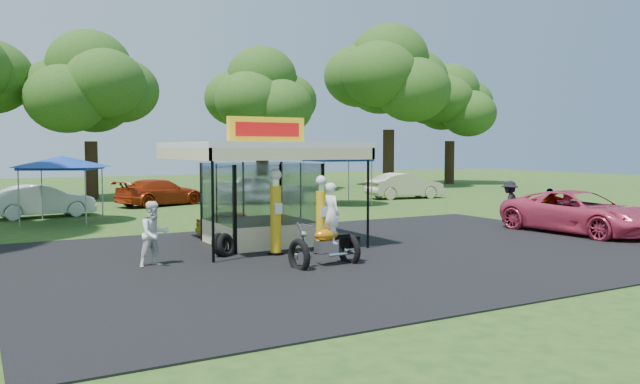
{
  "coord_description": "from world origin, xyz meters",
  "views": [
    {
      "loc": [
        -10.31,
        -13.81,
        3.18
      ],
      "look_at": [
        -0.31,
        4.0,
        1.75
      ],
      "focal_mm": 35.0,
      "sensor_mm": 36.0,
      "label": 1
    }
  ],
  "objects_px": {
    "tent_west": "(62,162)",
    "spectator_east_a": "(509,204)",
    "gas_station_kiosk": "(260,191)",
    "bg_car_c": "(261,189)",
    "gas_pump_left": "(276,214)",
    "tent_east": "(337,155)",
    "bg_car_b": "(160,192)",
    "spectator_west": "(154,234)",
    "bg_car_a": "(42,201)",
    "bg_car_e": "(405,186)",
    "kiosk_car": "(236,223)",
    "gas_pump_right": "(321,217)",
    "a_frame_sign": "(623,221)",
    "pink_sedan": "(579,212)",
    "spectator_east_b": "(550,210)",
    "motorcycle": "(329,233)"
  },
  "relations": [
    {
      "from": "gas_station_kiosk",
      "to": "gas_pump_left",
      "type": "bearing_deg",
      "value": -102.39
    },
    {
      "from": "a_frame_sign",
      "to": "bg_car_e",
      "type": "distance_m",
      "value": 17.83
    },
    {
      "from": "pink_sedan",
      "to": "bg_car_b",
      "type": "xyz_separation_m",
      "value": [
        -10.56,
        19.11,
        -0.07
      ]
    },
    {
      "from": "tent_west",
      "to": "tent_east",
      "type": "xyz_separation_m",
      "value": [
        14.6,
        1.49,
        0.21
      ]
    },
    {
      "from": "bg_car_a",
      "to": "tent_west",
      "type": "xyz_separation_m",
      "value": [
        0.6,
        -2.6,
        1.84
      ]
    },
    {
      "from": "spectator_east_a",
      "to": "tent_west",
      "type": "height_order",
      "value": "tent_west"
    },
    {
      "from": "tent_east",
      "to": "bg_car_a",
      "type": "bearing_deg",
      "value": 175.81
    },
    {
      "from": "spectator_west",
      "to": "gas_pump_right",
      "type": "bearing_deg",
      "value": -19.8
    },
    {
      "from": "motorcycle",
      "to": "spectator_east_a",
      "type": "distance_m",
      "value": 11.42
    },
    {
      "from": "gas_pump_left",
      "to": "tent_east",
      "type": "distance_m",
      "value": 17.01
    },
    {
      "from": "spectator_east_a",
      "to": "tent_west",
      "type": "bearing_deg",
      "value": -57.68
    },
    {
      "from": "bg_car_b",
      "to": "spectator_east_a",
      "type": "bearing_deg",
      "value": -169.06
    },
    {
      "from": "a_frame_sign",
      "to": "pink_sedan",
      "type": "distance_m",
      "value": 1.5
    },
    {
      "from": "bg_car_b",
      "to": "tent_east",
      "type": "bearing_deg",
      "value": -136.84
    },
    {
      "from": "gas_pump_right",
      "to": "motorcycle",
      "type": "bearing_deg",
      "value": -112.68
    },
    {
      "from": "gas_pump_right",
      "to": "bg_car_e",
      "type": "relative_size",
      "value": 0.48
    },
    {
      "from": "spectator_east_b",
      "to": "bg_car_e",
      "type": "relative_size",
      "value": 0.34
    },
    {
      "from": "gas_station_kiosk",
      "to": "bg_car_c",
      "type": "height_order",
      "value": "gas_station_kiosk"
    },
    {
      "from": "tent_west",
      "to": "spectator_east_a",
      "type": "bearing_deg",
      "value": -33.45
    },
    {
      "from": "gas_station_kiosk",
      "to": "spectator_east_b",
      "type": "distance_m",
      "value": 11.32
    },
    {
      "from": "bg_car_a",
      "to": "bg_car_e",
      "type": "height_order",
      "value": "bg_car_e"
    },
    {
      "from": "gas_station_kiosk",
      "to": "tent_east",
      "type": "height_order",
      "value": "gas_station_kiosk"
    },
    {
      "from": "gas_pump_right",
      "to": "bg_car_a",
      "type": "height_order",
      "value": "gas_pump_right"
    },
    {
      "from": "tent_west",
      "to": "bg_car_b",
      "type": "bearing_deg",
      "value": 45.5
    },
    {
      "from": "kiosk_car",
      "to": "tent_east",
      "type": "height_order",
      "value": "tent_east"
    },
    {
      "from": "motorcycle",
      "to": "spectator_east_b",
      "type": "xyz_separation_m",
      "value": [
        10.94,
        1.98,
        -0.08
      ]
    },
    {
      "from": "spectator_west",
      "to": "gas_station_kiosk",
      "type": "bearing_deg",
      "value": 14.08
    },
    {
      "from": "a_frame_sign",
      "to": "spectator_east_a",
      "type": "distance_m",
      "value": 4.3
    },
    {
      "from": "pink_sedan",
      "to": "bg_car_a",
      "type": "distance_m",
      "value": 23.18
    },
    {
      "from": "tent_west",
      "to": "bg_car_c",
      "type": "bearing_deg",
      "value": 20.93
    },
    {
      "from": "kiosk_car",
      "to": "gas_pump_right",
      "type": "bearing_deg",
      "value": -170.79
    },
    {
      "from": "pink_sedan",
      "to": "spectator_east_a",
      "type": "bearing_deg",
      "value": 98.32
    },
    {
      "from": "gas_pump_left",
      "to": "tent_east",
      "type": "bearing_deg",
      "value": 53.01
    },
    {
      "from": "gas_station_kiosk",
      "to": "spectator_west",
      "type": "relative_size",
      "value": 3.04
    },
    {
      "from": "bg_car_a",
      "to": "tent_east",
      "type": "relative_size",
      "value": 1.04
    },
    {
      "from": "motorcycle",
      "to": "bg_car_a",
      "type": "height_order",
      "value": "motorcycle"
    },
    {
      "from": "bg_car_b",
      "to": "tent_east",
      "type": "xyz_separation_m",
      "value": [
        8.85,
        -4.37,
        2.07
      ]
    },
    {
      "from": "gas_pump_right",
      "to": "kiosk_car",
      "type": "relative_size",
      "value": 0.84
    },
    {
      "from": "a_frame_sign",
      "to": "pink_sedan",
      "type": "xyz_separation_m",
      "value": [
        -0.99,
        1.1,
        0.25
      ]
    },
    {
      "from": "gas_pump_right",
      "to": "bg_car_c",
      "type": "relative_size",
      "value": 0.47
    },
    {
      "from": "a_frame_sign",
      "to": "spectator_east_b",
      "type": "relative_size",
      "value": 0.65
    },
    {
      "from": "spectator_east_b",
      "to": "bg_car_b",
      "type": "xyz_separation_m",
      "value": [
        -10.16,
        18.11,
        -0.09
      ]
    },
    {
      "from": "gas_station_kiosk",
      "to": "spectator_east_a",
      "type": "height_order",
      "value": "gas_station_kiosk"
    },
    {
      "from": "spectator_east_b",
      "to": "gas_station_kiosk",
      "type": "bearing_deg",
      "value": -4.74
    },
    {
      "from": "spectator_west",
      "to": "spectator_east_a",
      "type": "height_order",
      "value": "spectator_east_a"
    },
    {
      "from": "gas_pump_right",
      "to": "tent_west",
      "type": "xyz_separation_m",
      "value": [
        -5.68,
        12.52,
        1.45
      ]
    },
    {
      "from": "gas_pump_right",
      "to": "a_frame_sign",
      "type": "relative_size",
      "value": 2.19
    },
    {
      "from": "spectator_west",
      "to": "spectator_east_a",
      "type": "bearing_deg",
      "value": -7.74
    },
    {
      "from": "spectator_east_b",
      "to": "bg_car_a",
      "type": "xyz_separation_m",
      "value": [
        -16.51,
        14.86,
        -0.07
      ]
    },
    {
      "from": "pink_sedan",
      "to": "spectator_west",
      "type": "distance_m",
      "value": 15.54
    }
  ]
}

